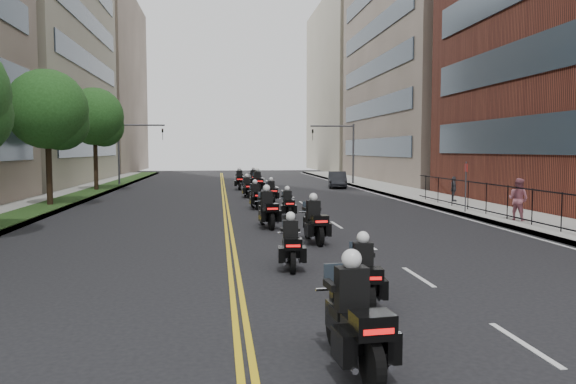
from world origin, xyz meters
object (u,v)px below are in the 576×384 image
Objects in this scene: motorcycle_3 at (314,223)px; motorcycle_6 at (256,197)px; motorcycle_12 at (240,178)px; pedestrian_c at (454,189)px; pedestrian_b at (518,199)px; motorcycle_7 at (271,193)px; motorcycle_1 at (364,277)px; motorcycle_8 at (247,188)px; motorcycle_2 at (291,246)px; motorcycle_10 at (239,181)px; motorcycle_11 at (253,179)px; motorcycle_5 at (288,205)px; parked_sedan at (337,180)px; motorcycle_9 at (258,183)px; motorcycle_4 at (267,211)px; motorcycle_0 at (354,323)px.

motorcycle_3 reaches higher than motorcycle_6.
motorcycle_12 is 1.43× the size of pedestrian_c.
pedestrian_b is at bearing -170.85° from pedestrian_c.
motorcycle_7 is 11.00m from pedestrian_c.
motorcycle_8 is at bearing 96.32° from motorcycle_1.
motorcycle_10 is at bearing 93.67° from motorcycle_2.
motorcycle_3 reaches higher than motorcycle_2.
motorcycle_2 is at bearing -94.40° from motorcycle_11.
motorcycle_3 is at bearing -90.02° from motorcycle_5.
motorcycle_12 is at bearing 152.50° from parked_sedan.
pedestrian_b reaches higher than motorcycle_1.
motorcycle_6 is 11.49m from motorcycle_9.
motorcycle_11 is (-0.23, 30.52, -0.01)m from motorcycle_3.
motorcycle_2 is 0.96× the size of motorcycle_6.
motorcycle_7 is 0.91× the size of motorcycle_11.
motorcycle_10 is (-0.32, 22.48, 0.01)m from motorcycle_4.
motorcycle_10 is (-1.30, 34.40, 0.10)m from motorcycle_1.
motorcycle_6 is 7.41m from motorcycle_8.
motorcycle_10 reaches higher than motorcycle_12.
motorcycle_1 is 22.98m from motorcycle_7.
motorcycle_9 is 8.65m from parked_sedan.
motorcycle_10 is at bearing 92.66° from motorcycle_7.
motorcycle_1 is at bearing -94.11° from motorcycle_6.
motorcycle_9 is 3.71m from motorcycle_10.
motorcycle_4 is 3.43m from motorcycle_5.
motorcycle_5 is at bearing -80.98° from motorcycle_6.
motorcycle_4 is at bearing 84.93° from motorcycle_0.
motorcycle_11 reaches higher than pedestrian_c.
motorcycle_9 is (-0.33, 15.79, 0.14)m from motorcycle_5.
motorcycle_3 is 1.14× the size of motorcycle_5.
motorcycle_10 reaches higher than motorcycle_0.
motorcycle_4 is 14.94m from motorcycle_8.
motorcycle_12 is at bearing 105.47° from motorcycle_11.
pedestrian_c is (10.71, 12.95, 0.21)m from motorcycle_3.
motorcycle_5 is at bearing -93.64° from motorcycle_9.
motorcycle_2 is at bearing 85.27° from motorcycle_0.
motorcycle_8 is at bearing -98.20° from motorcycle_11.
pedestrian_b is (11.07, 15.15, 0.37)m from motorcycle_0.
motorcycle_11 is at bearing 90.03° from motorcycle_5.
motorcycle_5 is at bearing 86.59° from motorcycle_2.
motorcycle_5 is at bearing -94.77° from motorcycle_7.
parked_sedan is at bearing 9.52° from motorcycle_10.
motorcycle_12 is at bearing 88.09° from motorcycle_10.
pedestrian_c is (12.00, 8.96, 0.19)m from motorcycle_4.
motorcycle_2 is at bearing -94.93° from parked_sedan.
motorcycle_7 is 4.09m from motorcycle_8.
motorcycle_2 reaches higher than motorcycle_1.
motorcycle_0 is 0.57× the size of parked_sedan.
motorcycle_5 is at bearing -92.10° from motorcycle_11.
motorcycle_6 is at bearing 112.07° from pedestrian_c.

